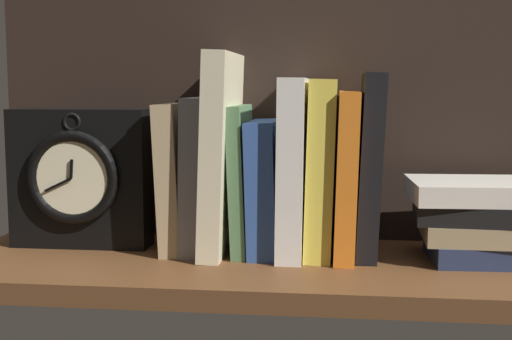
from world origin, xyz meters
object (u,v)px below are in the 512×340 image
(book_tan_shortstories, at_px, (176,177))
(book_blue_modern, at_px, (265,186))
(book_cream_twain, at_px, (221,153))
(framed_clock, at_px, (80,178))
(book_green_romantic, at_px, (242,179))
(book_yellow_seinlanguage, at_px, (321,167))
(book_black_skeptic, at_px, (369,165))
(book_white_catcher, at_px, (293,166))
(book_gray_chess, at_px, (199,174))
(book_orange_pandolfini, at_px, (346,173))
(book_stack_side, at_px, (481,219))

(book_tan_shortstories, height_order, book_blue_modern, book_tan_shortstories)
(book_cream_twain, height_order, framed_clock, book_cream_twain)
(book_green_romantic, relative_size, book_yellow_seinlanguage, 0.85)
(book_yellow_seinlanguage, xyz_separation_m, book_black_skeptic, (0.06, 0.00, 0.00))
(book_tan_shortstories, bearing_deg, book_white_catcher, 0.00)
(framed_clock, bearing_deg, book_green_romantic, 0.35)
(book_gray_chess, xyz_separation_m, book_cream_twain, (0.03, 0.00, 0.03))
(book_white_catcher, relative_size, book_orange_pandolfini, 1.08)
(book_orange_pandolfini, relative_size, book_black_skeptic, 0.90)
(book_tan_shortstories, xyz_separation_m, book_gray_chess, (0.03, 0.00, 0.00))
(book_orange_pandolfini, xyz_separation_m, framed_clock, (-0.35, -0.00, -0.01))
(book_tan_shortstories, relative_size, book_black_skeptic, 0.83)
(book_tan_shortstories, relative_size, book_blue_modern, 1.13)
(book_green_romantic, xyz_separation_m, book_black_skeptic, (0.16, 0.00, 0.02))
(book_white_catcher, bearing_deg, book_stack_side, -3.69)
(book_blue_modern, relative_size, book_white_catcher, 0.76)
(book_yellow_seinlanguage, bearing_deg, book_black_skeptic, 0.00)
(book_white_catcher, xyz_separation_m, book_stack_side, (0.23, -0.02, -0.06))
(book_gray_chess, height_order, book_green_romantic, book_gray_chess)
(book_tan_shortstories, distance_m, book_green_romantic, 0.09)
(book_cream_twain, xyz_separation_m, book_white_catcher, (0.09, 0.00, -0.02))
(book_cream_twain, distance_m, book_white_catcher, 0.10)
(book_blue_modern, relative_size, book_yellow_seinlanguage, 0.77)
(book_white_catcher, distance_m, framed_clock, 0.29)
(framed_clock, xyz_separation_m, book_stack_side, (0.52, -0.01, -0.04))
(book_orange_pandolfini, xyz_separation_m, book_stack_side, (0.17, -0.02, -0.05))
(book_orange_pandolfini, bearing_deg, book_tan_shortstories, 180.00)
(book_blue_modern, xyz_separation_m, book_stack_side, (0.27, -0.02, -0.03))
(book_gray_chess, height_order, book_black_skeptic, book_black_skeptic)
(book_blue_modern, height_order, book_stack_side, book_blue_modern)
(book_blue_modern, bearing_deg, book_green_romantic, 180.00)
(book_orange_pandolfini, bearing_deg, book_cream_twain, 180.00)
(book_orange_pandolfini, distance_m, book_stack_side, 0.17)
(book_gray_chess, xyz_separation_m, book_stack_side, (0.36, -0.02, -0.05))
(book_white_catcher, bearing_deg, book_black_skeptic, 0.00)
(book_green_romantic, bearing_deg, book_yellow_seinlanguage, 0.00)
(book_cream_twain, relative_size, book_blue_modern, 1.51)
(book_tan_shortstories, bearing_deg, book_orange_pandolfini, 0.00)
(book_tan_shortstories, xyz_separation_m, book_stack_side, (0.39, -0.02, -0.04))
(book_tan_shortstories, distance_m, book_stack_side, 0.39)
(book_tan_shortstories, distance_m, book_yellow_seinlanguage, 0.19)
(book_white_catcher, distance_m, book_stack_side, 0.24)
(book_yellow_seinlanguage, relative_size, book_black_skeptic, 0.97)
(book_yellow_seinlanguage, distance_m, book_orange_pandolfini, 0.03)
(book_tan_shortstories, height_order, book_orange_pandolfini, book_orange_pandolfini)
(book_black_skeptic, relative_size, framed_clock, 1.25)
(book_tan_shortstories, bearing_deg, book_gray_chess, 0.00)
(book_cream_twain, relative_size, framed_clock, 1.39)
(book_cream_twain, height_order, book_white_catcher, book_cream_twain)
(book_tan_shortstories, xyz_separation_m, book_orange_pandolfini, (0.22, 0.00, 0.01))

